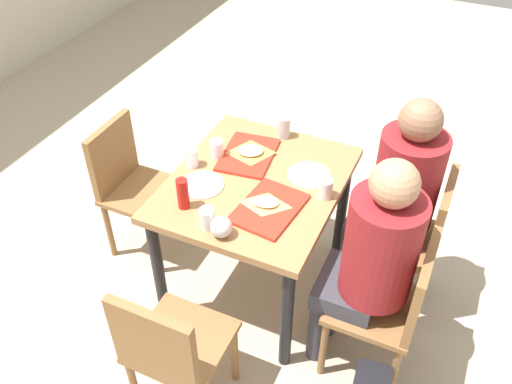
{
  "coord_description": "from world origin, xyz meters",
  "views": [
    {
      "loc": [
        -1.94,
        -0.88,
        2.47
      ],
      "look_at": [
        0.0,
        0.0,
        0.68
      ],
      "focal_mm": 38.32,
      "sensor_mm": 36.0,
      "label": 1
    }
  ],
  "objects_px": {
    "pizza_slice_a": "(265,203)",
    "chair_near_left": "(394,302)",
    "plastic_cup_c": "(207,218)",
    "plastic_cup_a": "(191,158)",
    "paper_plate_near_edge": "(309,175)",
    "foil_bundle": "(221,227)",
    "plastic_cup_d": "(217,149)",
    "person_in_red": "(371,255)",
    "soda_can": "(284,127)",
    "plastic_cup_b": "(325,189)",
    "pizza_slice_b": "(251,151)",
    "paper_plate_center": "(202,185)",
    "condiment_bottle": "(183,194)",
    "chair_left_end": "(170,348)",
    "person_in_brown_jacket": "(397,190)",
    "chair_far_side": "(130,180)",
    "tray_red_near": "(269,208)",
    "chair_near_right": "(416,233)",
    "main_table": "(256,197)",
    "tray_red_far": "(248,155)"
  },
  "relations": [
    {
      "from": "pizza_slice_a",
      "to": "plastic_cup_c",
      "type": "relative_size",
      "value": 2.11
    },
    {
      "from": "person_in_red",
      "to": "soda_can",
      "type": "distance_m",
      "value": 0.95
    },
    {
      "from": "person_in_red",
      "to": "plastic_cup_b",
      "type": "height_order",
      "value": "person_in_red"
    },
    {
      "from": "chair_left_end",
      "to": "tray_red_near",
      "type": "height_order",
      "value": "chair_left_end"
    },
    {
      "from": "main_table",
      "to": "foil_bundle",
      "type": "xyz_separation_m",
      "value": [
        -0.42,
        -0.02,
        0.16
      ]
    },
    {
      "from": "chair_near_left",
      "to": "chair_near_right",
      "type": "xyz_separation_m",
      "value": [
        0.49,
        0.0,
        0.0
      ]
    },
    {
      "from": "pizza_slice_b",
      "to": "chair_far_side",
      "type": "bearing_deg",
      "value": 105.13
    },
    {
      "from": "chair_far_side",
      "to": "pizza_slice_a",
      "type": "height_order",
      "value": "chair_far_side"
    },
    {
      "from": "pizza_slice_a",
      "to": "plastic_cup_c",
      "type": "bearing_deg",
      "value": 141.28
    },
    {
      "from": "chair_near_right",
      "to": "pizza_slice_b",
      "type": "xyz_separation_m",
      "value": [
        -0.06,
        0.91,
        0.29
      ]
    },
    {
      "from": "chair_near_right",
      "to": "plastic_cup_c",
      "type": "xyz_separation_m",
      "value": [
        -0.64,
        0.86,
        0.31
      ]
    },
    {
      "from": "chair_far_side",
      "to": "pizza_slice_a",
      "type": "relative_size",
      "value": 3.98
    },
    {
      "from": "plastic_cup_c",
      "to": "pizza_slice_b",
      "type": "bearing_deg",
      "value": 5.17
    },
    {
      "from": "pizza_slice_a",
      "to": "plastic_cup_b",
      "type": "xyz_separation_m",
      "value": [
        0.19,
        -0.23,
        0.03
      ]
    },
    {
      "from": "tray_red_near",
      "to": "plastic_cup_b",
      "type": "xyz_separation_m",
      "value": [
        0.2,
        -0.21,
        0.04
      ]
    },
    {
      "from": "pizza_slice_a",
      "to": "chair_near_left",
      "type": "bearing_deg",
      "value": -96.89
    },
    {
      "from": "plastic_cup_a",
      "to": "person_in_red",
      "type": "bearing_deg",
      "value": -102.31
    },
    {
      "from": "plastic_cup_c",
      "to": "condiment_bottle",
      "type": "relative_size",
      "value": 0.62
    },
    {
      "from": "chair_near_left",
      "to": "plastic_cup_d",
      "type": "relative_size",
      "value": 8.4
    },
    {
      "from": "chair_near_right",
      "to": "chair_left_end",
      "type": "height_order",
      "value": "same"
    },
    {
      "from": "main_table",
      "to": "chair_far_side",
      "type": "xyz_separation_m",
      "value": [
        0.0,
        0.8,
        -0.15
      ]
    },
    {
      "from": "plastic_cup_c",
      "to": "soda_can",
      "type": "xyz_separation_m",
      "value": [
        0.81,
        -0.04,
        0.01
      ]
    },
    {
      "from": "chair_near_left",
      "to": "tray_red_far",
      "type": "bearing_deg",
      "value": 65.69
    },
    {
      "from": "chair_left_end",
      "to": "person_in_brown_jacket",
      "type": "relative_size",
      "value": 0.67
    },
    {
      "from": "chair_far_side",
      "to": "person_in_red",
      "type": "relative_size",
      "value": 0.67
    },
    {
      "from": "plastic_cup_a",
      "to": "plastic_cup_c",
      "type": "distance_m",
      "value": 0.47
    },
    {
      "from": "tray_red_far",
      "to": "plastic_cup_d",
      "type": "height_order",
      "value": "plastic_cup_d"
    },
    {
      "from": "chair_far_side",
      "to": "plastic_cup_a",
      "type": "distance_m",
      "value": 0.55
    },
    {
      "from": "paper_plate_center",
      "to": "soda_can",
      "type": "distance_m",
      "value": 0.6
    },
    {
      "from": "chair_near_right",
      "to": "plastic_cup_d",
      "type": "height_order",
      "value": "plastic_cup_d"
    },
    {
      "from": "plastic_cup_d",
      "to": "plastic_cup_c",
      "type": "bearing_deg",
      "value": -157.08
    },
    {
      "from": "plastic_cup_a",
      "to": "plastic_cup_c",
      "type": "height_order",
      "value": "same"
    },
    {
      "from": "chair_near_right",
      "to": "paper_plate_near_edge",
      "type": "height_order",
      "value": "chair_near_right"
    },
    {
      "from": "paper_plate_near_edge",
      "to": "plastic_cup_a",
      "type": "xyz_separation_m",
      "value": [
        -0.17,
        0.58,
        0.05
      ]
    },
    {
      "from": "chair_left_end",
      "to": "condiment_bottle",
      "type": "height_order",
      "value": "condiment_bottle"
    },
    {
      "from": "soda_can",
      "to": "foil_bundle",
      "type": "bearing_deg",
      "value": -177.15
    },
    {
      "from": "plastic_cup_c",
      "to": "soda_can",
      "type": "distance_m",
      "value": 0.81
    },
    {
      "from": "person_in_brown_jacket",
      "to": "plastic_cup_a",
      "type": "height_order",
      "value": "person_in_brown_jacket"
    },
    {
      "from": "person_in_brown_jacket",
      "to": "chair_far_side",
      "type": "bearing_deg",
      "value": 99.55
    },
    {
      "from": "person_in_red",
      "to": "plastic_cup_d",
      "type": "height_order",
      "value": "person_in_red"
    },
    {
      "from": "plastic_cup_c",
      "to": "main_table",
      "type": "bearing_deg",
      "value": -9.01
    },
    {
      "from": "chair_far_side",
      "to": "paper_plate_near_edge",
      "type": "xyz_separation_m",
      "value": [
        0.15,
        -1.03,
        0.27
      ]
    },
    {
      "from": "tray_red_far",
      "to": "soda_can",
      "type": "height_order",
      "value": "soda_can"
    },
    {
      "from": "paper_plate_center",
      "to": "pizza_slice_a",
      "type": "xyz_separation_m",
      "value": [
        -0.02,
        -0.35,
        0.02
      ]
    },
    {
      "from": "paper_plate_near_edge",
      "to": "soda_can",
      "type": "bearing_deg",
      "value": 42.7
    },
    {
      "from": "chair_left_end",
      "to": "person_in_red",
      "type": "relative_size",
      "value": 0.67
    },
    {
      "from": "chair_near_left",
      "to": "soda_can",
      "type": "bearing_deg",
      "value": 51.05
    },
    {
      "from": "person_in_red",
      "to": "chair_near_left",
      "type": "bearing_deg",
      "value": -90.0
    },
    {
      "from": "pizza_slice_a",
      "to": "foil_bundle",
      "type": "distance_m",
      "value": 0.27
    },
    {
      "from": "plastic_cup_c",
      "to": "plastic_cup_a",
      "type": "bearing_deg",
      "value": 38.29
    }
  ]
}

